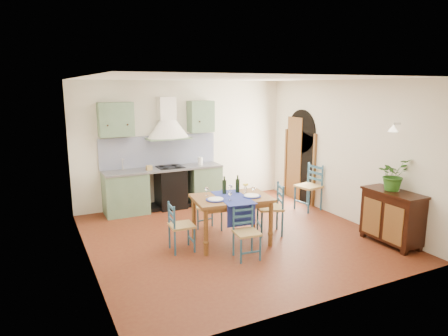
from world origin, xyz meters
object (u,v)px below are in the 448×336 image
at_px(potted_plant, 393,175).
at_px(chair_near, 246,233).
at_px(sideboard, 392,215).
at_px(dining_table, 232,202).

bearing_deg(potted_plant, chair_near, 168.00).
relative_size(chair_near, sideboard, 0.77).
xyz_separation_m(sideboard, potted_plant, (0.02, 0.07, 0.70)).
bearing_deg(potted_plant, dining_table, 154.31).
height_order(chair_near, sideboard, sideboard).
bearing_deg(dining_table, chair_near, -97.06).
height_order(chair_near, potted_plant, potted_plant).
bearing_deg(sideboard, chair_near, 166.48).
bearing_deg(potted_plant, sideboard, -108.16).
height_order(dining_table, potted_plant, potted_plant).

